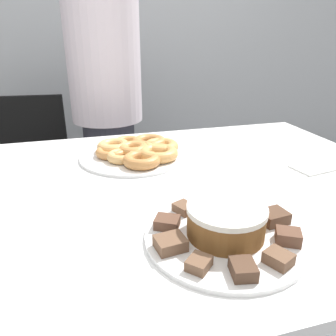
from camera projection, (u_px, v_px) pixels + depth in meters
wall_back at (97, 15)px, 2.20m from camera, size 8.00×0.05×2.60m
table at (157, 211)px, 0.98m from camera, size 1.58×1.08×0.78m
person_standing at (107, 111)px, 1.78m from camera, size 0.38×0.38×1.53m
office_chair_left at (32, 184)px, 1.83m from camera, size 0.48×0.48×0.87m
plate_cake at (225, 236)px, 0.70m from camera, size 0.34×0.34×0.01m
plate_donuts at (134, 155)px, 1.17m from camera, size 0.38×0.38×0.01m
frosted_cake at (226, 220)px, 0.69m from camera, size 0.17×0.17×0.07m
lamington_0 at (288, 237)px, 0.67m from camera, size 0.06×0.06×0.03m
lamington_1 at (273, 217)px, 0.74m from camera, size 0.07×0.06×0.03m
lamington_2 at (245, 205)px, 0.80m from camera, size 0.06×0.06×0.02m
lamington_3 at (213, 201)px, 0.81m from camera, size 0.06×0.06×0.02m
lamington_4 at (184, 208)px, 0.79m from camera, size 0.06×0.06×0.02m
lamington_5 at (167, 222)px, 0.72m from camera, size 0.07×0.06×0.02m
lamington_6 at (170, 243)px, 0.65m from camera, size 0.06×0.06×0.02m
lamington_7 at (199, 263)px, 0.60m from camera, size 0.06×0.06×0.02m
lamington_8 at (243, 269)px, 0.58m from camera, size 0.05×0.06×0.02m
lamington_9 at (278, 258)px, 0.61m from camera, size 0.06×0.06×0.02m
donut_0 at (134, 149)px, 1.16m from camera, size 0.11×0.11×0.04m
donut_1 at (122, 156)px, 1.10m from camera, size 0.10×0.10×0.03m
donut_2 at (142, 160)px, 1.06m from camera, size 0.12×0.12×0.04m
donut_3 at (159, 153)px, 1.11m from camera, size 0.13×0.13×0.04m
donut_4 at (161, 146)px, 1.18m from camera, size 0.13×0.13×0.04m
donut_5 at (149, 142)px, 1.22m from camera, size 0.13×0.13×0.04m
donut_6 at (128, 143)px, 1.23m from camera, size 0.11×0.11×0.03m
donut_7 at (114, 147)px, 1.18m from camera, size 0.12×0.12×0.04m
donut_8 at (112, 152)px, 1.14m from camera, size 0.11×0.11×0.03m
napkin at (312, 168)px, 1.06m from camera, size 0.13×0.11×0.01m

